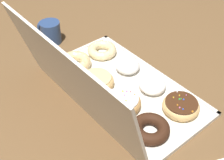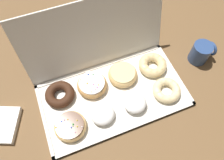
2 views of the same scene
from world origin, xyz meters
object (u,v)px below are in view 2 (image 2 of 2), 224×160
(powdered_filled_donut_1, at_px, (102,114))
(cruller_donut_3, at_px, (167,90))
(donut_box, at_px, (113,96))
(sprinkle_donut_5, at_px, (92,85))
(cruller_donut_7, at_px, (153,65))
(glazed_ring_donut_6, at_px, (123,74))
(chocolate_cake_ring_donut_4, at_px, (60,94))
(coffee_mug, at_px, (201,52))
(powdered_filled_donut_2, at_px, (135,103))
(sprinkle_donut_0, at_px, (70,126))

(powdered_filled_donut_1, bearing_deg, cruller_donut_3, 0.19)
(donut_box, distance_m, powdered_filled_donut_1, 0.10)
(sprinkle_donut_5, bearing_deg, powdered_filled_donut_1, -91.77)
(cruller_donut_3, xyz_separation_m, cruller_donut_7, (0.00, 0.12, 0.00))
(glazed_ring_donut_6, bearing_deg, cruller_donut_7, -1.61)
(donut_box, distance_m, glazed_ring_donut_6, 0.10)
(chocolate_cake_ring_donut_4, bearing_deg, coffee_mug, -3.60)
(powdered_filled_donut_2, bearing_deg, sprinkle_donut_0, 178.98)
(powdered_filled_donut_1, xyz_separation_m, glazed_ring_donut_6, (0.13, 0.13, -0.00))
(donut_box, xyz_separation_m, coffee_mug, (0.41, 0.03, 0.04))
(glazed_ring_donut_6, distance_m, cruller_donut_7, 0.13)
(powdered_filled_donut_2, distance_m, cruller_donut_3, 0.14)
(powdered_filled_donut_2, xyz_separation_m, glazed_ring_donut_6, (0.01, 0.13, -0.00))
(donut_box, height_order, powdered_filled_donut_1, powdered_filled_donut_1)
(powdered_filled_donut_1, bearing_deg, chocolate_cake_ring_donut_4, 132.71)
(sprinkle_donut_5, height_order, glazed_ring_donut_6, sprinkle_donut_5)
(cruller_donut_3, bearing_deg, sprinkle_donut_5, 154.02)
(chocolate_cake_ring_donut_4, relative_size, glazed_ring_donut_6, 0.96)
(donut_box, xyz_separation_m, powdered_filled_donut_2, (0.06, -0.07, 0.03))
(donut_box, height_order, cruller_donut_7, cruller_donut_7)
(coffee_mug, bearing_deg, glazed_ring_donut_6, 174.80)
(coffee_mug, bearing_deg, cruller_donut_3, -155.45)
(coffee_mug, bearing_deg, chocolate_cake_ring_donut_4, 176.40)
(donut_box, xyz_separation_m, cruller_donut_3, (0.20, -0.06, 0.02))
(coffee_mug, bearing_deg, donut_box, -175.36)
(donut_box, xyz_separation_m, glazed_ring_donut_6, (0.07, 0.06, 0.02))
(powdered_filled_donut_2, xyz_separation_m, coffee_mug, (0.35, 0.10, 0.01))
(sprinkle_donut_0, bearing_deg, coffee_mug, 9.28)
(powdered_filled_donut_1, relative_size, glazed_ring_donut_6, 0.75)
(powdered_filled_donut_1, bearing_deg, donut_box, 43.09)
(donut_box, relative_size, powdered_filled_donut_1, 6.35)
(glazed_ring_donut_6, bearing_deg, powdered_filled_donut_1, -136.34)
(cruller_donut_3, bearing_deg, cruller_donut_7, 89.41)
(cruller_donut_3, height_order, chocolate_cake_ring_donut_4, chocolate_cake_ring_donut_4)
(sprinkle_donut_5, bearing_deg, donut_box, -44.97)
(sprinkle_donut_0, bearing_deg, sprinkle_donut_5, 45.75)
(cruller_donut_7, bearing_deg, donut_box, -163.06)
(cruller_donut_3, bearing_deg, donut_box, 162.25)
(powdered_filled_donut_1, xyz_separation_m, sprinkle_donut_5, (0.00, 0.13, -0.00))
(powdered_filled_donut_1, relative_size, cruller_donut_3, 0.80)
(powdered_filled_donut_1, bearing_deg, coffee_mug, 11.52)
(cruller_donut_3, distance_m, glazed_ring_donut_6, 0.18)
(donut_box, xyz_separation_m, cruller_donut_7, (0.20, 0.06, 0.02))
(sprinkle_donut_0, bearing_deg, glazed_ring_donut_6, 26.70)
(donut_box, height_order, powdered_filled_donut_2, powdered_filled_donut_2)
(donut_box, relative_size, powdered_filled_donut_2, 6.56)
(cruller_donut_3, height_order, sprinkle_donut_5, sprinkle_donut_5)
(powdered_filled_donut_2, distance_m, coffee_mug, 0.36)
(donut_box, relative_size, cruller_donut_3, 5.10)
(donut_box, relative_size, sprinkle_donut_0, 4.88)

